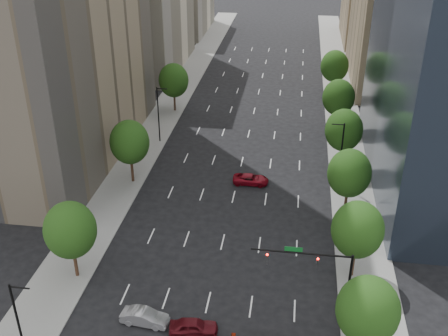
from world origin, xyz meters
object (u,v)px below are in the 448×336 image
at_px(car_maroon, 194,327).
at_px(car_silver, 145,317).
at_px(traffic_signal, 323,270).
at_px(car_red_far, 251,179).

bearing_deg(car_maroon, car_silver, 75.45).
height_order(traffic_signal, car_red_far, traffic_signal).
relative_size(car_silver, car_red_far, 0.93).
height_order(car_maroon, car_silver, car_maroon).
bearing_deg(traffic_signal, car_maroon, -159.76).
bearing_deg(car_red_far, car_maroon, 174.84).
distance_m(car_maroon, car_red_far, 27.97).
xyz_separation_m(car_silver, car_red_far, (7.16, 27.30, -0.07)).
distance_m(car_maroon, car_silver, 4.70).
xyz_separation_m(car_maroon, car_silver, (-4.66, 0.56, -0.01)).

